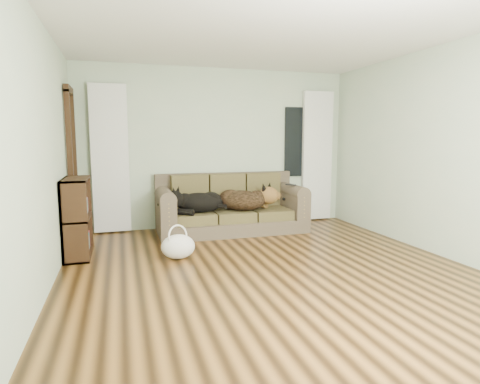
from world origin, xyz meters
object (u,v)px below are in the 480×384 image
object	(u,v)px
dog_black_lab	(197,204)
sofa	(231,203)
tote_bag	(178,246)
bookshelf	(77,216)
dog_shepherd	(245,201)

from	to	relation	value
dog_black_lab	sofa	bearing A→B (deg)	18.81
tote_bag	bookshelf	distance (m)	1.32
dog_black_lab	tote_bag	xyz separation A→B (m)	(-0.45, -1.17, -0.32)
sofa	dog_shepherd	bearing A→B (deg)	-25.69
dog_black_lab	bookshelf	distance (m)	1.76
sofa	bookshelf	bearing A→B (deg)	-161.40
bookshelf	dog_shepherd	bearing A→B (deg)	7.95
dog_shepherd	tote_bag	xyz separation A→B (m)	(-1.21, -1.13, -0.33)
dog_black_lab	tote_bag	distance (m)	1.29
sofa	bookshelf	world-z (taller)	bookshelf
sofa	dog_shepherd	size ratio (longest dim) A/B	2.94
sofa	dog_shepherd	world-z (taller)	sofa
tote_bag	sofa	bearing A→B (deg)	50.37
dog_black_lab	dog_shepherd	size ratio (longest dim) A/B	0.92
sofa	tote_bag	world-z (taller)	sofa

